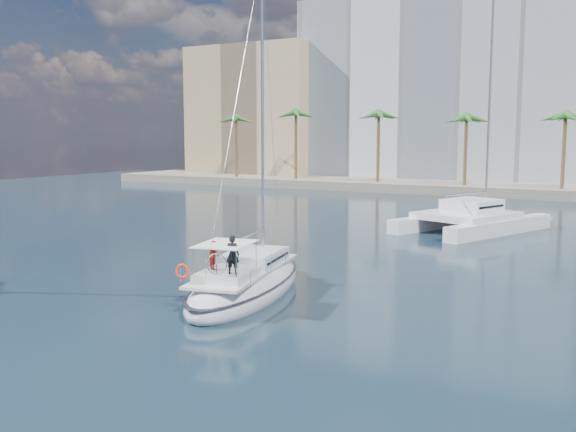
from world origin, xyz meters
The scene contains 9 objects.
ground centered at (0.00, 0.00, 0.00)m, with size 160.00×160.00×0.00m, color black.
quay centered at (0.00, 61.00, 0.60)m, with size 120.00×14.00×1.20m, color gray.
building_modern centered at (-12.00, 73.00, 14.00)m, with size 42.00×16.00×28.00m, color silver.
building_tan_left centered at (-42.00, 69.00, 11.00)m, with size 22.00×14.00×22.00m, color tan.
palm_left centered at (-34.00, 57.00, 10.28)m, with size 3.60×3.60×12.30m.
palm_centre centered at (0.00, 57.00, 10.28)m, with size 3.60×3.60×12.30m.
main_sloop centered at (-0.79, 0.12, 0.52)m, with size 5.86×11.84×16.84m.
catamaran centered at (3.55, 25.78, 1.16)m, with size 10.47×14.16×18.47m.
seagull centered at (-6.34, 5.78, 0.94)m, with size 1.02×0.44×0.19m.
Camera 1 is at (15.29, -24.77, 7.48)m, focal length 40.00 mm.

